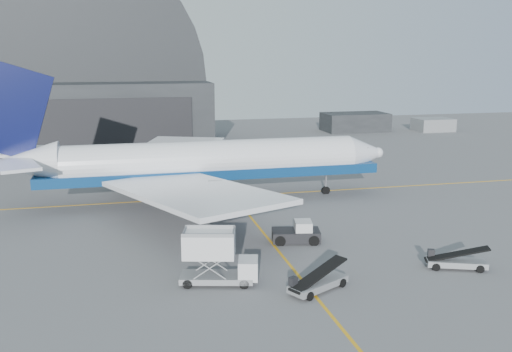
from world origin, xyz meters
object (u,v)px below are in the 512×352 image
object	(u,v)px
catering_truck	(216,258)
airliner	(196,163)
belt_loader_b	(455,261)
pushback_tug	(297,234)
belt_loader_a	(317,283)

from	to	relation	value
catering_truck	airliner	bearing A→B (deg)	99.77
belt_loader_b	pushback_tug	bearing A→B (deg)	158.59
airliner	catering_truck	size ratio (longest dim) A/B	7.63
belt_loader_a	belt_loader_b	xyz separation A→B (m)	(12.30, 1.59, -0.03)
catering_truck	pushback_tug	xyz separation A→B (m)	(8.90, 7.94, -1.26)
catering_truck	belt_loader_a	bearing A→B (deg)	-9.14
airliner	belt_loader_a	bearing A→B (deg)	-79.45
catering_truck	belt_loader_b	size ratio (longest dim) A/B	1.23
pushback_tug	belt_loader_a	size ratio (longest dim) A/B	0.93
airliner	belt_loader_b	xyz separation A→B (m)	(17.44, -25.98, -4.03)
pushback_tug	belt_loader_b	xyz separation A→B (m)	(10.38, -9.34, -0.17)
airliner	belt_loader_a	distance (m)	28.33
catering_truck	belt_loader_a	distance (m)	7.72
belt_loader_a	pushback_tug	bearing A→B (deg)	51.54
belt_loader_b	airliner	bearing A→B (deg)	144.43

